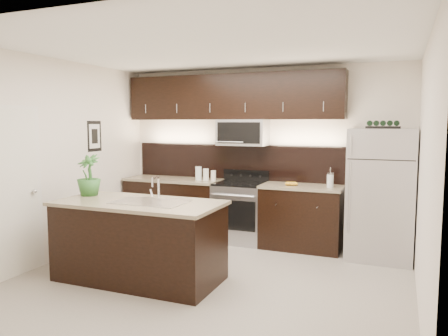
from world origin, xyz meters
name	(u,v)px	position (x,y,z in m)	size (l,w,h in m)	color
ground	(211,279)	(0.00, 0.00, 0.00)	(4.50, 4.50, 0.00)	gray
room_walls	(201,137)	(-0.11, -0.04, 1.70)	(4.52, 4.02, 2.71)	silver
counter_run	(228,211)	(-0.46, 1.69, 0.47)	(3.51, 0.65, 0.94)	black
upper_fixtures	(233,104)	(-0.43, 1.84, 2.14)	(3.49, 0.40, 1.66)	black
island	(139,240)	(-0.79, -0.32, 0.47)	(1.96, 0.96, 0.94)	black
sink_faucet	(150,201)	(-0.64, -0.31, 0.96)	(0.84, 0.50, 0.28)	silver
refrigerator	(381,194)	(1.80, 1.63, 0.89)	(0.86, 0.77, 1.78)	#B2B2B7
wine_rack	(383,125)	(1.80, 1.63, 1.82)	(0.44, 0.27, 0.10)	black
plant	(89,175)	(-1.59, -0.20, 1.20)	(0.29, 0.29, 0.52)	#2D6628
canisters	(204,174)	(-0.86, 1.67, 1.04)	(0.31, 0.17, 0.22)	silver
french_press	(330,180)	(1.12, 1.64, 1.04)	(0.10, 0.10, 0.28)	silver
bananas	(288,183)	(0.52, 1.61, 0.97)	(0.19, 0.15, 0.06)	gold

